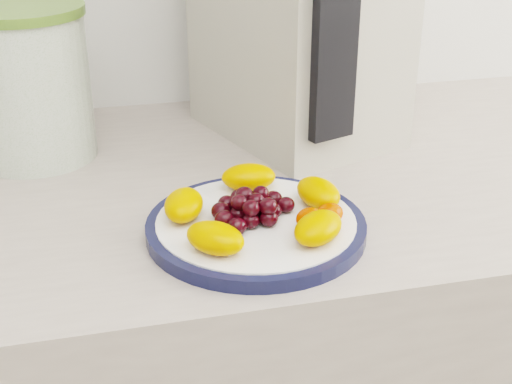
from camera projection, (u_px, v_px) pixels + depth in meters
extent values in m
cylinder|color=#121636|center=(256.00, 227.00, 0.77)|extent=(0.24, 0.24, 0.01)
cylinder|color=white|center=(256.00, 227.00, 0.77)|extent=(0.22, 0.22, 0.02)
cylinder|color=#355E17|center=(29.00, 89.00, 0.93)|extent=(0.19, 0.19, 0.19)
cylinder|color=#59792F|center=(18.00, 10.00, 0.88)|extent=(0.20, 0.20, 0.01)
cube|color=#AAA494|center=(297.00, 13.00, 0.97)|extent=(0.28, 0.33, 0.35)
cube|color=black|center=(334.00, 35.00, 0.84)|extent=(0.06, 0.04, 0.26)
ellipsoid|color=orange|center=(318.00, 193.00, 0.79)|extent=(0.05, 0.07, 0.03)
ellipsoid|color=orange|center=(249.00, 177.00, 0.83)|extent=(0.07, 0.05, 0.03)
ellipsoid|color=orange|center=(184.00, 205.00, 0.76)|extent=(0.06, 0.07, 0.03)
ellipsoid|color=orange|center=(215.00, 238.00, 0.70)|extent=(0.07, 0.07, 0.03)
ellipsoid|color=orange|center=(318.00, 228.00, 0.72)|extent=(0.07, 0.07, 0.03)
ellipsoid|color=black|center=(256.00, 212.00, 0.76)|extent=(0.02, 0.02, 0.02)
ellipsoid|color=black|center=(273.00, 211.00, 0.76)|extent=(0.02, 0.02, 0.02)
ellipsoid|color=black|center=(261.00, 205.00, 0.78)|extent=(0.02, 0.02, 0.02)
ellipsoid|color=black|center=(244.00, 207.00, 0.77)|extent=(0.02, 0.02, 0.02)
ellipsoid|color=black|center=(238.00, 214.00, 0.76)|extent=(0.02, 0.02, 0.02)
ellipsoid|color=black|center=(251.00, 221.00, 0.74)|extent=(0.02, 0.02, 0.02)
ellipsoid|color=black|center=(269.00, 218.00, 0.75)|extent=(0.02, 0.02, 0.02)
ellipsoid|color=black|center=(286.00, 205.00, 0.78)|extent=(0.02, 0.02, 0.02)
ellipsoid|color=black|center=(274.00, 199.00, 0.79)|extent=(0.02, 0.02, 0.02)
ellipsoid|color=black|center=(257.00, 197.00, 0.79)|extent=(0.02, 0.02, 0.02)
ellipsoid|color=black|center=(240.00, 198.00, 0.79)|extent=(0.02, 0.02, 0.02)
ellipsoid|color=black|center=(227.00, 204.00, 0.78)|extent=(0.02, 0.02, 0.02)
ellipsoid|color=black|center=(221.00, 211.00, 0.76)|extent=(0.02, 0.02, 0.02)
ellipsoid|color=black|center=(225.00, 219.00, 0.74)|extent=(0.02, 0.02, 0.02)
ellipsoid|color=black|center=(237.00, 226.00, 0.73)|extent=(0.02, 0.02, 0.02)
ellipsoid|color=black|center=(256.00, 201.00, 0.75)|extent=(0.02, 0.02, 0.02)
ellipsoid|color=black|center=(261.00, 194.00, 0.77)|extent=(0.02, 0.02, 0.02)
ellipsoid|color=black|center=(244.00, 195.00, 0.77)|extent=(0.02, 0.02, 0.02)
ellipsoid|color=black|center=(239.00, 203.00, 0.75)|extent=(0.02, 0.02, 0.02)
ellipsoid|color=black|center=(251.00, 208.00, 0.74)|extent=(0.02, 0.02, 0.02)
ellipsoid|color=black|center=(268.00, 206.00, 0.74)|extent=(0.02, 0.02, 0.02)
ellipsoid|color=#E42F00|center=(310.00, 219.00, 0.74)|extent=(0.03, 0.03, 0.02)
ellipsoid|color=#E42F00|center=(330.00, 214.00, 0.75)|extent=(0.03, 0.03, 0.02)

